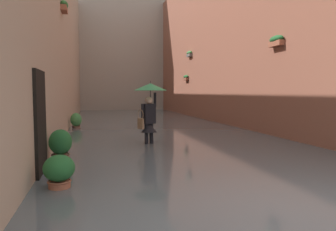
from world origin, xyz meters
The scene contains 9 objects.
ground_plane centered at (0.00, -12.38, 0.00)m, with size 61.91×61.91×0.00m, color slate.
flood_water centered at (0.00, -12.38, 0.10)m, with size 8.17×30.76×0.19m, color #515B60.
building_facade_left centered at (-4.58, -12.38, 4.89)m, with size 2.04×28.76×9.79m.
building_facade_right centered at (4.58, -12.38, 4.66)m, with size 2.04×28.76×9.32m.
building_facade_far centered at (0.00, -25.66, 6.53)m, with size 10.97×1.80×13.05m, color #A89989.
person_wading centered at (0.97, -6.08, 1.49)m, with size 1.04×1.04×2.12m.
potted_plant_far_right centered at (3.39, -4.05, 0.52)m, with size 0.51×0.51×0.94m.
potted_plant_mid_right centered at (3.39, -10.96, 0.48)m, with size 0.49×0.49×0.87m.
potted_plant_near_right centered at (3.23, -2.01, 0.43)m, with size 0.51×0.51×0.75m.
Camera 1 is at (2.67, 3.36, 1.77)m, focal length 33.48 mm.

